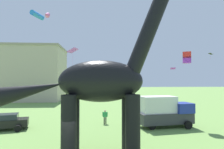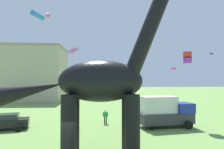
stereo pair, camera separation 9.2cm
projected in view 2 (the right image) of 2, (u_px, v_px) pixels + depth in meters
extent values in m
cylinder|color=black|center=(128.00, 121.00, 13.87)|extent=(0.93, 0.93, 4.03)
cylinder|color=black|center=(132.00, 128.00, 12.09)|extent=(0.93, 0.93, 4.03)
cylinder|color=black|center=(73.00, 122.00, 13.65)|extent=(0.93, 0.93, 4.03)
cylinder|color=black|center=(68.00, 129.00, 11.87)|extent=(0.93, 0.93, 4.03)
ellipsoid|color=black|center=(101.00, 81.00, 12.94)|extent=(5.52, 2.38, 2.72)
cylinder|color=black|center=(154.00, 16.00, 13.26)|extent=(3.97, 1.02, 7.86)
cone|color=black|center=(28.00, 91.00, 12.66)|extent=(4.85, 1.36, 2.30)
cube|color=black|center=(6.00, 123.00, 19.59)|extent=(4.51, 2.78, 0.72)
cube|color=#232B35|center=(6.00, 117.00, 19.61)|extent=(2.59, 2.09, 0.52)
cylinder|color=black|center=(25.00, 124.00, 20.56)|extent=(0.66, 0.37, 0.62)
cylinder|color=black|center=(18.00, 129.00, 18.79)|extent=(0.66, 0.37, 0.62)
cube|color=#38383D|center=(166.00, 118.00, 20.72)|extent=(5.87, 3.00, 1.10)
cube|color=navy|center=(183.00, 108.00, 20.85)|extent=(2.09, 2.20, 1.00)
cube|color=silver|center=(158.00, 104.00, 20.71)|extent=(3.87, 2.58, 1.70)
cylinder|color=black|center=(180.00, 121.00, 21.87)|extent=(0.83, 0.39, 0.80)
cylinder|color=black|center=(189.00, 125.00, 19.77)|extent=(0.83, 0.39, 0.80)
cylinder|color=black|center=(147.00, 121.00, 21.65)|extent=(0.83, 0.39, 0.80)
cylinder|color=black|center=(152.00, 126.00, 19.56)|extent=(0.83, 0.39, 0.80)
cylinder|color=black|center=(105.00, 120.00, 22.17)|extent=(0.13, 0.13, 0.77)
cylinder|color=black|center=(106.00, 120.00, 22.18)|extent=(0.13, 0.13, 0.77)
cube|color=green|center=(105.00, 114.00, 22.20)|extent=(0.42, 0.26, 0.55)
sphere|color=tan|center=(105.00, 111.00, 22.21)|extent=(0.24, 0.24, 0.24)
cylinder|color=green|center=(103.00, 114.00, 22.18)|extent=(0.10, 0.10, 0.52)
cylinder|color=green|center=(108.00, 114.00, 22.21)|extent=(0.10, 0.10, 0.52)
cube|color=red|center=(187.00, 55.00, 21.92)|extent=(1.15, 1.15, 0.70)
cube|color=purple|center=(187.00, 60.00, 21.91)|extent=(1.15, 1.15, 0.70)
cube|color=purple|center=(174.00, 68.00, 32.59)|extent=(0.88, 0.67, 0.28)
cylinder|color=#287AE5|center=(38.00, 15.00, 18.90)|extent=(0.92, 1.78, 0.48)
cone|color=pink|center=(47.00, 15.00, 18.71)|extent=(0.60, 0.55, 0.51)
cube|color=black|center=(212.00, 54.00, 32.55)|extent=(0.51, 0.73, 0.24)
cylinder|color=red|center=(212.00, 57.00, 32.54)|extent=(0.01, 0.01, 0.73)
cube|color=purple|center=(73.00, 50.00, 23.41)|extent=(1.33, 1.65, 0.50)
cylinder|color=pink|center=(73.00, 58.00, 23.39)|extent=(0.01, 0.01, 1.44)
cube|color=#B7A893|center=(34.00, 75.00, 48.64)|extent=(14.33, 12.30, 12.38)
cube|color=gray|center=(34.00, 48.00, 48.80)|extent=(14.61, 12.55, 0.50)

